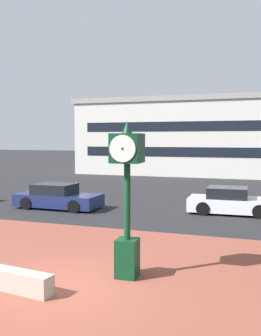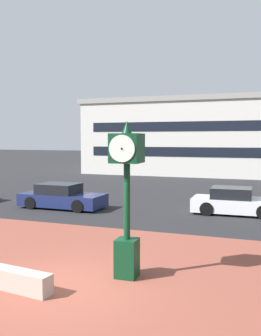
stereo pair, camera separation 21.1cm
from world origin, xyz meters
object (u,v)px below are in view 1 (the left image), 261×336
object	(u,v)px
street_clock	(127,192)
car_street_near	(231,202)
civic_building	(227,137)
car_street_far	(58,197)

from	to	relation	value
street_clock	car_street_near	world-z (taller)	street_clock
car_street_near	civic_building	size ratio (longest dim) A/B	0.14
car_street_near	car_street_far	bearing A→B (deg)	-81.68
civic_building	car_street_far	bearing A→B (deg)	-103.37
street_clock	car_street_near	xyz separation A→B (m)	(1.82, 9.78, -1.68)
car_street_far	civic_building	size ratio (longest dim) A/B	0.15
car_street_near	civic_building	distance (m)	24.76
car_street_near	car_street_far	size ratio (longest dim) A/B	0.93
street_clock	car_street_far	xyz separation A→B (m)	(-6.82, 8.30, -1.67)
street_clock	civic_building	size ratio (longest dim) A/B	0.14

